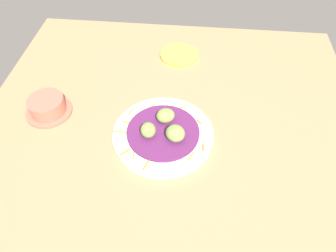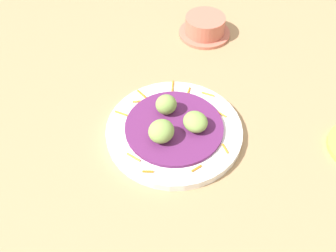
# 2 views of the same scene
# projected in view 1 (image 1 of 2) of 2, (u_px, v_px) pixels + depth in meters

# --- Properties ---
(table_surface) EXTENTS (1.10, 1.10, 0.02)m
(table_surface) POSITION_uv_depth(u_px,v_px,m) (169.00, 135.00, 0.88)
(table_surface) COLOR tan
(table_surface) RESTS_ON ground
(main_plate) EXTENTS (0.27, 0.27, 0.02)m
(main_plate) POSITION_uv_depth(u_px,v_px,m) (163.00, 135.00, 0.85)
(main_plate) COLOR white
(main_plate) RESTS_ON table_surface
(cabbage_bed) EXTENTS (0.20, 0.20, 0.01)m
(cabbage_bed) POSITION_uv_depth(u_px,v_px,m) (163.00, 132.00, 0.84)
(cabbage_bed) COLOR #60235B
(cabbage_bed) RESTS_ON main_plate
(carrot_garnish) EXTENTS (0.25, 0.23, 0.00)m
(carrot_garnish) POSITION_uv_depth(u_px,v_px,m) (152.00, 134.00, 0.84)
(carrot_garnish) COLOR orange
(carrot_garnish) RESTS_ON main_plate
(guac_scoop_left) EXTENTS (0.07, 0.07, 0.03)m
(guac_scoop_left) POSITION_uv_depth(u_px,v_px,m) (165.00, 116.00, 0.86)
(guac_scoop_left) COLOR #84A851
(guac_scoop_left) RESTS_ON cabbage_bed
(guac_scoop_center) EXTENTS (0.05, 0.05, 0.04)m
(guac_scoop_center) POSITION_uv_depth(u_px,v_px,m) (148.00, 130.00, 0.82)
(guac_scoop_center) COLOR #84A851
(guac_scoop_center) RESTS_ON cabbage_bed
(guac_scoop_right) EXTENTS (0.07, 0.07, 0.04)m
(guac_scoop_right) POSITION_uv_depth(u_px,v_px,m) (175.00, 133.00, 0.81)
(guac_scoop_right) COLOR #84A851
(guac_scoop_right) RESTS_ON cabbage_bed
(side_plate_small) EXTENTS (0.13, 0.13, 0.01)m
(side_plate_small) POSITION_uv_depth(u_px,v_px,m) (179.00, 55.00, 1.10)
(side_plate_small) COLOR #E0CC4C
(side_plate_small) RESTS_ON table_surface
(terracotta_bowl) EXTENTS (0.13, 0.13, 0.05)m
(terracotta_bowl) POSITION_uv_depth(u_px,v_px,m) (47.00, 107.00, 0.90)
(terracotta_bowl) COLOR #C66B56
(terracotta_bowl) RESTS_ON table_surface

